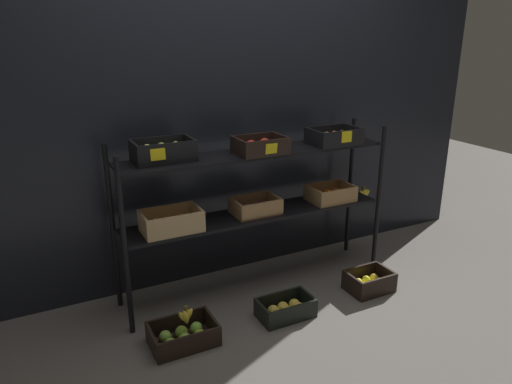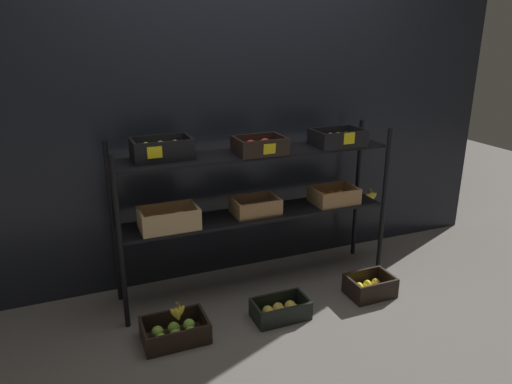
{
  "view_description": "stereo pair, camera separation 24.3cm",
  "coord_description": "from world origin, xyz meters",
  "px_view_note": "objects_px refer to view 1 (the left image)",
  "views": [
    {
      "loc": [
        -1.36,
        -2.67,
        1.71
      ],
      "look_at": [
        0.0,
        0.0,
        0.69
      ],
      "focal_mm": 33.62,
      "sensor_mm": 36.0,
      "label": 1
    },
    {
      "loc": [
        -1.14,
        -2.77,
        1.71
      ],
      "look_at": [
        0.0,
        0.0,
        0.69
      ],
      "focal_mm": 33.62,
      "sensor_mm": 36.0,
      "label": 2
    }
  ],
  "objects_px": {
    "crate_ground_apple_green": "(183,336)",
    "banana_bunch_loose": "(186,316)",
    "crate_ground_lemon": "(369,283)",
    "display_rack": "(253,183)",
    "crate_ground_apple_gold": "(286,309)"
  },
  "relations": [
    {
      "from": "crate_ground_apple_green",
      "to": "banana_bunch_loose",
      "type": "height_order",
      "value": "banana_bunch_loose"
    },
    {
      "from": "crate_ground_apple_green",
      "to": "crate_ground_lemon",
      "type": "height_order",
      "value": "crate_ground_lemon"
    },
    {
      "from": "crate_ground_lemon",
      "to": "banana_bunch_loose",
      "type": "distance_m",
      "value": 1.32
    },
    {
      "from": "crate_ground_apple_green",
      "to": "crate_ground_lemon",
      "type": "relative_size",
      "value": 1.23
    },
    {
      "from": "display_rack",
      "to": "crate_ground_apple_gold",
      "type": "distance_m",
      "value": 0.83
    },
    {
      "from": "display_rack",
      "to": "crate_ground_lemon",
      "type": "relative_size",
      "value": 6.36
    },
    {
      "from": "display_rack",
      "to": "crate_ground_apple_green",
      "type": "bearing_deg",
      "value": -148.23
    },
    {
      "from": "display_rack",
      "to": "banana_bunch_loose",
      "type": "xyz_separation_m",
      "value": [
        -0.62,
        -0.4,
        -0.58
      ]
    },
    {
      "from": "crate_ground_apple_gold",
      "to": "crate_ground_lemon",
      "type": "relative_size",
      "value": 1.13
    },
    {
      "from": "display_rack",
      "to": "crate_ground_lemon",
      "type": "height_order",
      "value": "display_rack"
    },
    {
      "from": "crate_ground_apple_gold",
      "to": "crate_ground_lemon",
      "type": "height_order",
      "value": "crate_ground_lemon"
    },
    {
      "from": "banana_bunch_loose",
      "to": "crate_ground_apple_gold",
      "type": "bearing_deg",
      "value": -2.59
    },
    {
      "from": "crate_ground_lemon",
      "to": "crate_ground_apple_gold",
      "type": "bearing_deg",
      "value": -178.63
    },
    {
      "from": "crate_ground_apple_gold",
      "to": "crate_ground_lemon",
      "type": "distance_m",
      "value": 0.67
    },
    {
      "from": "crate_ground_lemon",
      "to": "banana_bunch_loose",
      "type": "xyz_separation_m",
      "value": [
        -1.31,
        0.01,
        0.12
      ]
    }
  ]
}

